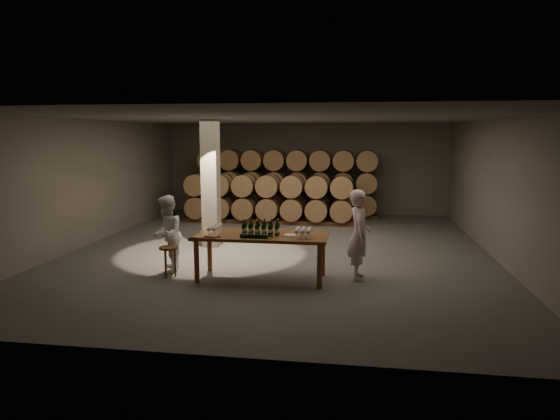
# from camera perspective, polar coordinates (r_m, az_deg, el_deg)

# --- Properties ---
(room) EXTENTS (12.00, 12.00, 12.00)m
(room) POSITION_cam_1_polar(r_m,az_deg,el_deg) (12.67, -7.91, 2.98)
(room) COLOR #585553
(room) RESTS_ON ground
(tasting_table) EXTENTS (2.60, 1.10, 0.90)m
(tasting_table) POSITION_cam_1_polar(r_m,az_deg,el_deg) (9.77, -2.17, -3.39)
(tasting_table) COLOR brown
(tasting_table) RESTS_ON ground
(barrel_stack_back) EXTENTS (6.26, 0.95, 2.31)m
(barrel_stack_back) POSITION_cam_1_polar(r_m,az_deg,el_deg) (17.33, 0.77, 3.23)
(barrel_stack_back) COLOR #50301B
(barrel_stack_back) RESTS_ON ground
(barrel_stack_front) EXTENTS (5.48, 0.95, 1.57)m
(barrel_stack_front) POSITION_cam_1_polar(r_m,az_deg,el_deg) (16.06, -1.31, 1.47)
(barrel_stack_front) COLOR #50301B
(barrel_stack_front) RESTS_ON ground
(bottle_cluster) EXTENTS (0.73, 0.23, 0.30)m
(bottle_cluster) POSITION_cam_1_polar(r_m,az_deg,el_deg) (9.71, -2.21, -2.19)
(bottle_cluster) COLOR black
(bottle_cluster) RESTS_ON tasting_table
(lying_bottles) EXTENTS (0.63, 0.08, 0.08)m
(lying_bottles) POSITION_cam_1_polar(r_m,az_deg,el_deg) (9.41, -2.93, -2.97)
(lying_bottles) COLOR black
(lying_bottles) RESTS_ON tasting_table
(glass_cluster_left) EXTENTS (0.19, 0.52, 0.17)m
(glass_cluster_left) POSITION_cam_1_polar(r_m,az_deg,el_deg) (9.88, -7.48, -1.99)
(glass_cluster_left) COLOR silver
(glass_cluster_left) RESTS_ON tasting_table
(glass_cluster_right) EXTENTS (0.31, 0.42, 0.17)m
(glass_cluster_right) POSITION_cam_1_polar(r_m,az_deg,el_deg) (9.49, 2.67, -2.35)
(glass_cluster_right) COLOR silver
(glass_cluster_right) RESTS_ON tasting_table
(plate) EXTENTS (0.26, 0.26, 0.01)m
(plate) POSITION_cam_1_polar(r_m,az_deg,el_deg) (9.64, 1.18, -2.88)
(plate) COLOR white
(plate) RESTS_ON tasting_table
(notebook_near) EXTENTS (0.28, 0.24, 0.03)m
(notebook_near) POSITION_cam_1_polar(r_m,az_deg,el_deg) (9.59, -7.77, -2.97)
(notebook_near) COLOR #955C36
(notebook_near) RESTS_ON tasting_table
(notebook_corner) EXTENTS (0.26, 0.30, 0.02)m
(notebook_corner) POSITION_cam_1_polar(r_m,az_deg,el_deg) (9.59, -9.14, -3.02)
(notebook_corner) COLOR #955C36
(notebook_corner) RESTS_ON tasting_table
(pen) EXTENTS (0.13, 0.05, 0.01)m
(pen) POSITION_cam_1_polar(r_m,az_deg,el_deg) (9.53, -6.87, -3.10)
(pen) COLOR black
(pen) RESTS_ON tasting_table
(stool) EXTENTS (0.37, 0.37, 0.61)m
(stool) POSITION_cam_1_polar(r_m,az_deg,el_deg) (10.22, -12.63, -4.74)
(stool) COLOR #50301B
(stool) RESTS_ON ground
(person_man) EXTENTS (0.48, 0.68, 1.78)m
(person_man) POSITION_cam_1_polar(r_m,az_deg,el_deg) (9.89, 9.03, -2.81)
(person_man) COLOR silver
(person_man) RESTS_ON ground
(person_woman) EXTENTS (0.79, 0.91, 1.60)m
(person_woman) POSITION_cam_1_polar(r_m,az_deg,el_deg) (10.54, -12.81, -2.69)
(person_woman) COLOR white
(person_woman) RESTS_ON ground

